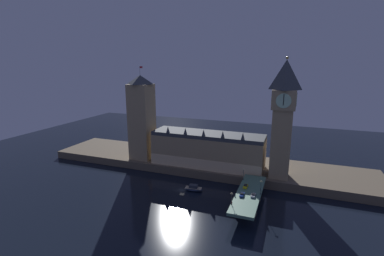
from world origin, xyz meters
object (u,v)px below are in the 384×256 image
Objects in this scene: clock_tower at (283,116)px; car_northbound_trail at (242,195)px; victoria_tower at (142,117)px; car_southbound_lead at (253,195)px; street_lamp_far at (243,173)px; pedestrian_near_rail at (232,203)px; car_northbound_lead at (246,186)px; boat_upstream at (193,188)px; street_lamp_near at (232,197)px; pedestrian_mid_walk at (261,189)px; street_lamp_mid at (261,186)px.

car_northbound_trail is (-14.83, -36.64, -33.61)m from clock_tower.
victoria_tower reaches higher than car_southbound_lead.
clock_tower is 10.42× the size of street_lamp_far.
pedestrian_near_rail is at bearing -33.31° from victoria_tower.
boat_upstream is (-29.40, 1.48, -6.81)m from car_northbound_lead.
car_southbound_lead is 0.71× the size of street_lamp_near.
car_northbound_trail is 0.67× the size of street_lamp_far.
clock_tower is at bearing 69.06° from street_lamp_near.
victoria_tower is 5.94× the size of boat_upstream.
victoria_tower is 14.23× the size of car_northbound_lead.
pedestrian_mid_walk is 0.24× the size of street_lamp_far.
pedestrian_near_rail reaches higher than car_southbound_lead.
street_lamp_near is 29.44m from street_lamp_far.
car_northbound_trail is at bearing -165.65° from car_southbound_lead.
pedestrian_mid_walk is (7.82, -1.28, 0.13)m from car_northbound_lead.
car_northbound_trail is at bearing -81.22° from street_lamp_far.
victoria_tower reaches higher than car_northbound_trail.
street_lamp_near is (-10.83, -18.55, 2.84)m from pedestrian_mid_walk.
street_lamp_mid is at bearing -9.94° from boat_upstream.
street_lamp_near is at bearing 119.70° from pedestrian_near_rail.
pedestrian_near_rail is 0.24× the size of street_lamp_mid.
clock_tower is 44.19m from pedestrian_mid_walk.
car_northbound_lead is 9.87m from car_northbound_trail.
victoria_tower is 9.62× the size of street_lamp_far.
street_lamp_mid is (8.22, 4.76, 3.92)m from car_northbound_trail.
street_lamp_far is (-11.23, 14.72, -0.44)m from street_lamp_mid.
victoria_tower reaches higher than street_lamp_near.
boat_upstream is at bearing 177.12° from car_northbound_lead.
clock_tower is at bearing 29.76° from boat_upstream.
car_northbound_lead is at bearing -2.88° from boat_upstream.
victoria_tower is 39.71× the size of pedestrian_mid_walk.
victoria_tower reaches higher than pedestrian_near_rail.
boat_upstream is (-29.40, 11.35, -6.75)m from car_northbound_trail.
car_northbound_lead is at bearing 81.38° from street_lamp_near.
street_lamp_far is at bearing 90.76° from pedestrian_near_rail.
clock_tower reaches higher than car_northbound_trail.
pedestrian_mid_walk is at bearing 47.67° from car_northbound_trail.
victoria_tower is 93.12m from pedestrian_near_rail.
car_northbound_trail is (-0.00, -9.87, -0.06)m from car_northbound_lead.
car_northbound_lead is at bearing -72.62° from street_lamp_far.
clock_tower is 15.47× the size of car_northbound_trail.
car_northbound_trail is 1.07× the size of car_southbound_lead.
pedestrian_near_rail is 19.19m from street_lamp_mid.
pedestrian_mid_walk is at bearing 95.96° from street_lamp_mid.
street_lamp_near reaches higher than pedestrian_mid_walk.
car_southbound_lead is at bearing -105.23° from clock_tower.
street_lamp_near reaches higher than car_southbound_lead.
victoria_tower is at bearing 158.51° from street_lamp_mid.
clock_tower is 51.88m from car_northbound_trail.
clock_tower reaches higher than car_southbound_lead.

